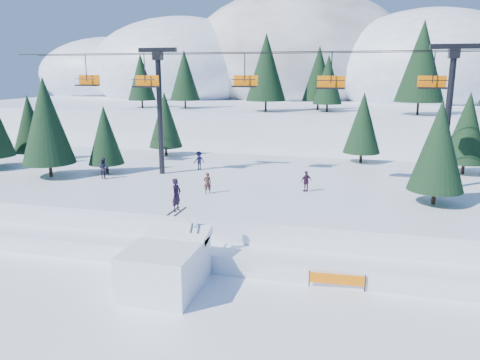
% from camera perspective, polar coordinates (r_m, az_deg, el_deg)
% --- Properties ---
extents(ground, '(160.00, 160.00, 0.00)m').
position_cam_1_polar(ground, '(22.04, -6.36, -16.70)').
color(ground, white).
rests_on(ground, ground).
extents(mid_shelf, '(70.00, 22.00, 2.50)m').
position_cam_1_polar(mid_shelf, '(37.76, 3.23, -1.77)').
color(mid_shelf, white).
rests_on(mid_shelf, ground).
extents(berm, '(70.00, 6.00, 1.10)m').
position_cam_1_polar(berm, '(28.69, -0.71, -8.10)').
color(berm, white).
rests_on(berm, ground).
extents(mountain_ridge, '(119.00, 60.31, 26.46)m').
position_cam_1_polar(mountain_ridge, '(91.99, 6.99, 12.19)').
color(mountain_ridge, white).
rests_on(mountain_ridge, ground).
extents(jump_kicker, '(3.50, 4.77, 5.51)m').
position_cam_1_polar(jump_kicker, '(24.48, -9.03, -10.22)').
color(jump_kicker, white).
rests_on(jump_kicker, ground).
extents(chairlift, '(46.00, 3.21, 10.28)m').
position_cam_1_polar(chairlift, '(36.28, 6.22, 10.49)').
color(chairlift, black).
rests_on(chairlift, mid_shelf).
extents(conifer_stand, '(62.85, 17.20, 9.06)m').
position_cam_1_polar(conifer_stand, '(37.12, 12.36, 6.50)').
color(conifer_stand, black).
rests_on(conifer_stand, mid_shelf).
extents(distant_skiers, '(31.16, 10.34, 1.73)m').
position_cam_1_polar(distant_skiers, '(37.47, 1.92, 1.38)').
color(distant_skiers, '#1F1E41').
rests_on(distant_skiers, mid_shelf).
extents(banner_near, '(2.86, 0.18, 0.90)m').
position_cam_1_polar(banner_near, '(24.95, 11.73, -11.78)').
color(banner_near, black).
rests_on(banner_near, ground).
extents(banner_far, '(2.80, 0.66, 0.90)m').
position_cam_1_polar(banner_far, '(25.75, 19.38, -11.47)').
color(banner_far, black).
rests_on(banner_far, ground).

